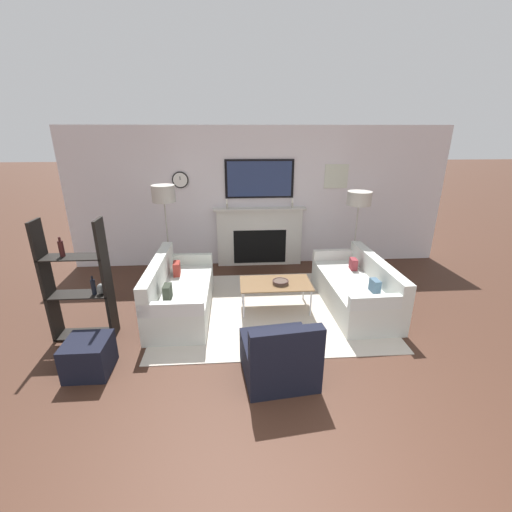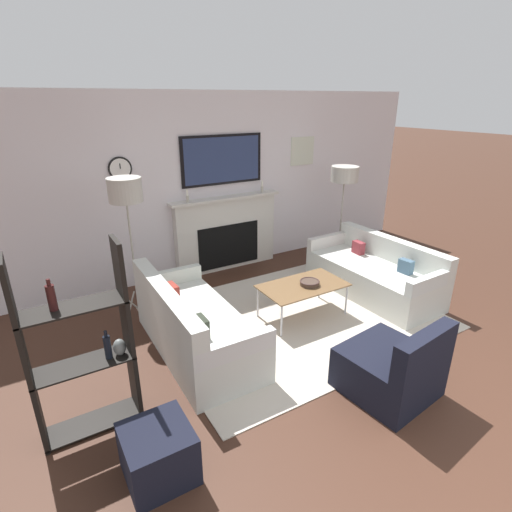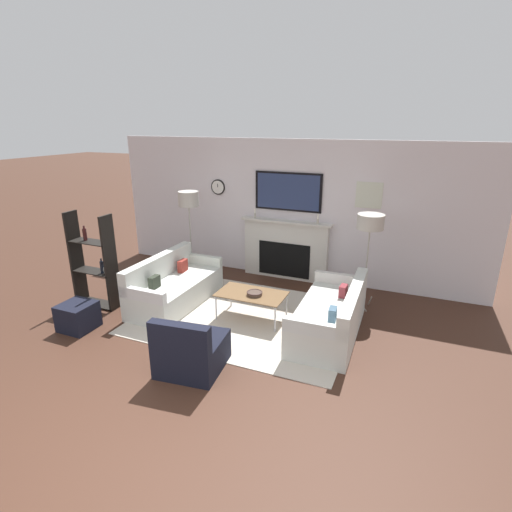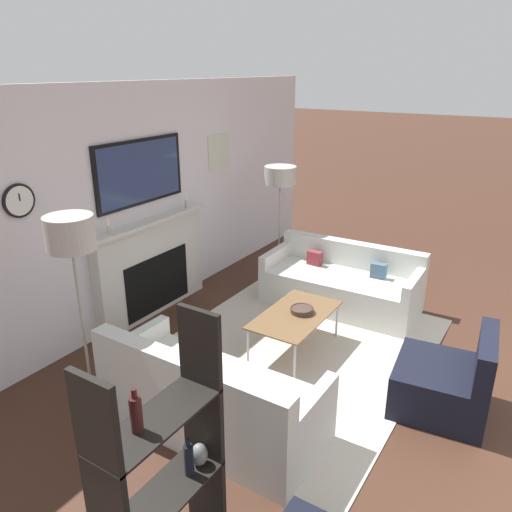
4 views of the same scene
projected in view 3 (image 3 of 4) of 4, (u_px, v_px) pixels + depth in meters
ground_plane at (114, 456)px, 3.76m from camera, size 60.00×60.00×0.00m
fireplace_wall at (288, 217)px, 7.78m from camera, size 7.42×0.28×2.70m
area_rug at (247, 317)px, 6.44m from camera, size 3.34×2.59×0.01m
couch_left at (174, 287)px, 6.85m from camera, size 0.83×1.85×0.82m
couch_right at (331, 317)px, 5.85m from camera, size 0.89×1.91×0.76m
armchair at (191, 351)px, 5.01m from camera, size 0.85×0.85×0.78m
coffee_table at (252, 295)px, 6.27m from camera, size 1.07×0.61×0.44m
decorative_bowl at (255, 293)px, 6.19m from camera, size 0.25×0.25×0.06m
floor_lamp_left at (189, 200)px, 7.49m from camera, size 0.39×0.39×1.76m
floor_lamp_right at (370, 223)px, 6.30m from camera, size 0.42×0.42×1.62m
shelf_unit at (94, 263)px, 6.62m from camera, size 0.78×0.28×1.61m
ottoman at (78, 316)px, 6.03m from camera, size 0.48×0.48×0.41m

